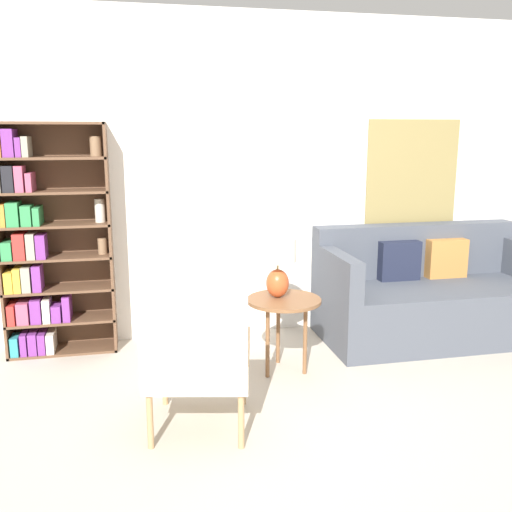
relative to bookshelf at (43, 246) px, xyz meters
The scene contains 7 objects.
ground_plane 2.57m from the bookshelf, 49.63° to the right, with size 14.00×14.00×0.00m, color #B2A899.
wall_back 1.68m from the bookshelf, ahead, with size 6.40×0.08×2.70m.
bookshelf is the anchor object (origin of this frame).
armchair 1.88m from the bookshelf, 56.81° to the right, with size 0.70×0.72×0.90m.
couch 3.21m from the bookshelf, ahead, with size 1.88×0.91×0.93m.
side_table 1.93m from the bookshelf, 23.92° to the right, with size 0.54×0.54×0.56m.
table_lamp 1.84m from the bookshelf, 22.79° to the right, with size 0.27×0.27×0.44m.
Camera 1 is at (-0.88, -2.74, 1.73)m, focal length 40.00 mm.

